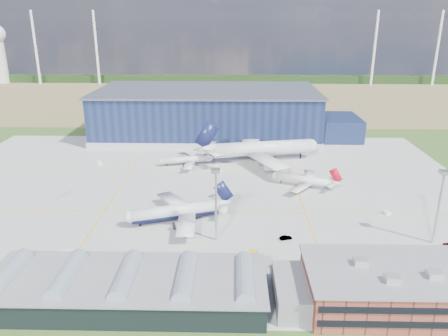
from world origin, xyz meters
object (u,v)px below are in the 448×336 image
light_mast_center (216,193)px  gse_van_a (63,256)px  airliner_red (303,176)px  car_b (286,238)px  airliner_widebody (263,141)px  hangar (212,115)px  gse_tug_b (253,254)px  gse_cart_a (386,212)px  gse_cart_b (99,163)px  light_mast_east (441,195)px  gse_tug_a (95,262)px  gse_van_b (217,169)px  gse_van_c (329,266)px  ops_building (404,287)px  airliner_regional (185,156)px  airliner_navy (175,205)px

light_mast_center → gse_van_a: bearing=-163.7°
airliner_red → car_b: (-11.59, -44.03, -4.04)m
airliner_widebody → car_b: airliner_widebody is taller
hangar → car_b: 127.56m
gse_tug_b → gse_cart_a: 55.20m
light_mast_center → gse_cart_b: size_ratio=6.90×
airliner_widebody → light_mast_east: bearing=-70.5°
gse_van_a → airliner_red: bearing=-69.9°
light_mast_center → gse_tug_a: 38.63m
gse_tug_b → gse_cart_a: (47.07, 28.85, -0.06)m
light_mast_east → gse_van_b: (-67.07, 62.49, -14.37)m
light_mast_center → gse_van_b: light_mast_center is taller
hangar → light_mast_east: 144.23m
gse_tug_a → gse_van_c: (63.48, -1.59, 0.55)m
ops_building → gse_tug_b: (-34.30, 21.15, -4.16)m
airliner_widebody → gse_van_c: 94.25m
gse_tug_b → gse_van_a: size_ratio=0.51×
car_b → airliner_regional: bearing=11.3°
airliner_navy → car_b: 37.21m
car_b → light_mast_east: bearing=-108.7°
light_mast_east → gse_tug_b: (-54.29, -8.85, -14.80)m
hangar → airliner_navy: 112.76m
airliner_red → gse_cart_a: size_ratio=10.75×
airliner_regional → gse_van_b: airliner_regional is taller
ops_building → car_b: 39.28m
airliner_regional → gse_cart_b: 39.99m
hangar → ops_building: size_ratio=3.15×
gse_van_b → car_b: size_ratio=1.21×
ops_building → airliner_regional: (-61.89, 100.00, -0.44)m
airliner_navy → gse_van_c: airliner_navy is taller
gse_tug_a → gse_tug_b: 43.78m
light_mast_center → gse_tug_a: bearing=-156.2°
light_mast_east → gse_tug_b: 56.96m
hangar → gse_cart_a: (64.97, -104.81, -11.04)m
airliner_regional → car_b: (38.03, -69.08, -3.72)m
hangar → airliner_regional: hangar is taller
hangar → light_mast_east: (72.19, -124.80, 3.82)m
airliner_regional → gse_van_b: size_ratio=5.78×
hangar → light_mast_east: size_ratio=6.30×
light_mast_east → car_b: light_mast_east is taller
gse_cart_b → gse_cart_a: bearing=-67.6°
airliner_navy → airliner_widebody: size_ratio=0.63×
gse_tug_b → gse_van_b: gse_van_b is taller
gse_tug_a → car_b: bearing=-13.3°
gse_tug_a → gse_van_a: 9.73m
airliner_navy → airliner_regional: 57.73m
light_mast_center → gse_van_c: light_mast_center is taller
gse_cart_b → car_b: bearing=-85.6°
hangar → gse_cart_a: hangar is taller
light_mast_center → gse_tug_a: (-32.71, -14.41, -14.65)m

